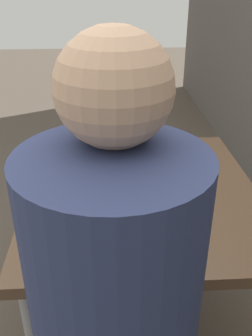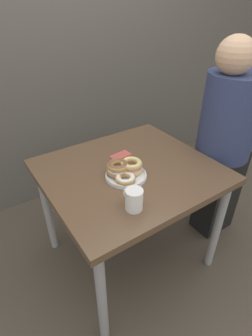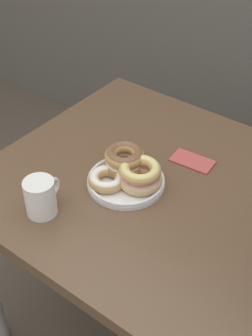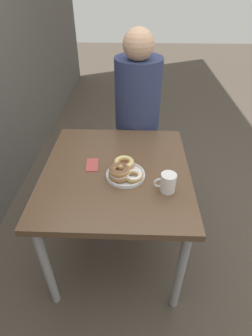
# 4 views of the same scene
# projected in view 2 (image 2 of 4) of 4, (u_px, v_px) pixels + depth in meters

# --- Properties ---
(ground_plane) EXTENTS (14.00, 14.00, 0.00)m
(ground_plane) POSITION_uv_depth(u_px,v_px,m) (137.00, 264.00, 1.84)
(ground_plane) COLOR #4C4238
(wall_back) EXTENTS (8.00, 0.05, 2.60)m
(wall_back) POSITION_uv_depth(u_px,v_px,m) (50.00, 41.00, 1.90)
(wall_back) COLOR #56514C
(wall_back) RESTS_ON ground_plane
(dining_table) EXTENTS (0.96, 0.87, 0.75)m
(dining_table) POSITION_uv_depth(u_px,v_px,m) (130.00, 181.00, 1.55)
(dining_table) COLOR brown
(dining_table) RESTS_ON ground_plane
(donut_plate) EXTENTS (0.25, 0.23, 0.09)m
(donut_plate) POSITION_uv_depth(u_px,v_px,m) (125.00, 170.00, 1.41)
(donut_plate) COLOR white
(donut_plate) RESTS_ON dining_table
(coffee_mug) EXTENTS (0.08, 0.12, 0.11)m
(coffee_mug) POSITION_uv_depth(u_px,v_px,m) (134.00, 199.00, 1.19)
(coffee_mug) COLOR white
(coffee_mug) RESTS_ON dining_table
(person_figure) EXTENTS (0.38, 0.35, 1.42)m
(person_figure) POSITION_uv_depth(u_px,v_px,m) (225.00, 143.00, 1.71)
(person_figure) COLOR black
(person_figure) RESTS_ON ground_plane
(napkin) EXTENTS (0.14, 0.08, 0.01)m
(napkin) POSITION_uv_depth(u_px,v_px,m) (121.00, 155.00, 1.62)
(napkin) COLOR #BC4C47
(napkin) RESTS_ON dining_table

